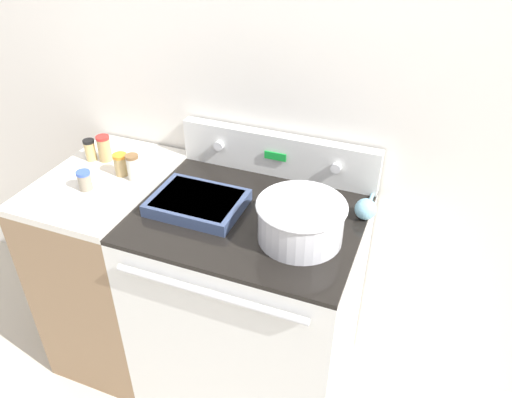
{
  "coord_description": "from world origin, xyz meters",
  "views": [
    {
      "loc": [
        0.57,
        -1.03,
        1.98
      ],
      "look_at": [
        0.02,
        0.35,
        0.99
      ],
      "focal_mm": 35.0,
      "sensor_mm": 36.0,
      "label": 1
    }
  ],
  "objects_px": {
    "spice_jar_red_cap": "(104,148)",
    "spice_jar_black_cap": "(90,150)",
    "spice_jar_orange_cap": "(121,164)",
    "casserole_dish": "(198,202)",
    "ladle": "(366,208)",
    "spice_jar_blue_cap": "(85,180)",
    "mixing_bowl": "(301,219)",
    "spice_jar_brown_cap": "(133,167)"
  },
  "relations": [
    {
      "from": "spice_jar_orange_cap",
      "to": "spice_jar_black_cap",
      "type": "height_order",
      "value": "spice_jar_black_cap"
    },
    {
      "from": "ladle",
      "to": "spice_jar_orange_cap",
      "type": "height_order",
      "value": "spice_jar_orange_cap"
    },
    {
      "from": "mixing_bowl",
      "to": "ladle",
      "type": "height_order",
      "value": "mixing_bowl"
    },
    {
      "from": "spice_jar_orange_cap",
      "to": "spice_jar_red_cap",
      "type": "height_order",
      "value": "spice_jar_red_cap"
    },
    {
      "from": "casserole_dish",
      "to": "spice_jar_blue_cap",
      "type": "height_order",
      "value": "spice_jar_blue_cap"
    },
    {
      "from": "spice_jar_brown_cap",
      "to": "spice_jar_orange_cap",
      "type": "relative_size",
      "value": 1.18
    },
    {
      "from": "spice_jar_blue_cap",
      "to": "spice_jar_red_cap",
      "type": "relative_size",
      "value": 0.7
    },
    {
      "from": "spice_jar_orange_cap",
      "to": "ladle",
      "type": "bearing_deg",
      "value": 5.13
    },
    {
      "from": "mixing_bowl",
      "to": "spice_jar_brown_cap",
      "type": "xyz_separation_m",
      "value": [
        -0.73,
        0.11,
        -0.01
      ]
    },
    {
      "from": "casserole_dish",
      "to": "spice_jar_black_cap",
      "type": "relative_size",
      "value": 3.57
    },
    {
      "from": "spice_jar_brown_cap",
      "to": "spice_jar_black_cap",
      "type": "xyz_separation_m",
      "value": [
        -0.26,
        0.07,
        -0.01
      ]
    },
    {
      "from": "spice_jar_orange_cap",
      "to": "spice_jar_red_cap",
      "type": "distance_m",
      "value": 0.15
    },
    {
      "from": "ladle",
      "to": "spice_jar_orange_cap",
      "type": "xyz_separation_m",
      "value": [
        -0.97,
        -0.09,
        0.02
      ]
    },
    {
      "from": "spice_jar_orange_cap",
      "to": "spice_jar_black_cap",
      "type": "relative_size",
      "value": 0.98
    },
    {
      "from": "mixing_bowl",
      "to": "spice_jar_orange_cap",
      "type": "xyz_separation_m",
      "value": [
        -0.79,
        0.12,
        -0.02
      ]
    },
    {
      "from": "spice_jar_brown_cap",
      "to": "spice_jar_blue_cap",
      "type": "relative_size",
      "value": 1.36
    },
    {
      "from": "spice_jar_orange_cap",
      "to": "spice_jar_blue_cap",
      "type": "distance_m",
      "value": 0.16
    },
    {
      "from": "casserole_dish",
      "to": "spice_jar_black_cap",
      "type": "height_order",
      "value": "spice_jar_black_cap"
    },
    {
      "from": "spice_jar_blue_cap",
      "to": "spice_jar_orange_cap",
      "type": "bearing_deg",
      "value": 65.78
    },
    {
      "from": "mixing_bowl",
      "to": "casserole_dish",
      "type": "distance_m",
      "value": 0.41
    },
    {
      "from": "spice_jar_red_cap",
      "to": "spice_jar_brown_cap",
      "type": "bearing_deg",
      "value": -23.45
    },
    {
      "from": "spice_jar_brown_cap",
      "to": "spice_jar_orange_cap",
      "type": "distance_m",
      "value": 0.07
    },
    {
      "from": "casserole_dish",
      "to": "spice_jar_blue_cap",
      "type": "xyz_separation_m",
      "value": [
        -0.45,
        -0.06,
        0.03
      ]
    },
    {
      "from": "casserole_dish",
      "to": "spice_jar_brown_cap",
      "type": "distance_m",
      "value": 0.33
    },
    {
      "from": "ladle",
      "to": "spice_jar_blue_cap",
      "type": "relative_size",
      "value": 3.53
    },
    {
      "from": "spice_jar_red_cap",
      "to": "spice_jar_black_cap",
      "type": "bearing_deg",
      "value": -162.4
    },
    {
      "from": "casserole_dish",
      "to": "spice_jar_red_cap",
      "type": "bearing_deg",
      "value": 162.77
    },
    {
      "from": "casserole_dish",
      "to": "ladle",
      "type": "bearing_deg",
      "value": 16.56
    },
    {
      "from": "casserole_dish",
      "to": "spice_jar_red_cap",
      "type": "xyz_separation_m",
      "value": [
        -0.52,
        0.16,
        0.04
      ]
    },
    {
      "from": "mixing_bowl",
      "to": "spice_jar_brown_cap",
      "type": "height_order",
      "value": "mixing_bowl"
    },
    {
      "from": "spice_jar_blue_cap",
      "to": "spice_jar_red_cap",
      "type": "distance_m",
      "value": 0.23
    },
    {
      "from": "ladle",
      "to": "spice_jar_red_cap",
      "type": "bearing_deg",
      "value": -179.29
    },
    {
      "from": "spice_jar_blue_cap",
      "to": "ladle",
      "type": "bearing_deg",
      "value": 12.71
    },
    {
      "from": "mixing_bowl",
      "to": "spice_jar_red_cap",
      "type": "relative_size",
      "value": 2.71
    },
    {
      "from": "ladle",
      "to": "spice_jar_red_cap",
      "type": "relative_size",
      "value": 2.47
    },
    {
      "from": "casserole_dish",
      "to": "mixing_bowl",
      "type": "bearing_deg",
      "value": -4.84
    },
    {
      "from": "ladle",
      "to": "spice_jar_blue_cap",
      "type": "xyz_separation_m",
      "value": [
        -1.04,
        -0.23,
        0.02
      ]
    },
    {
      "from": "spice_jar_blue_cap",
      "to": "spice_jar_black_cap",
      "type": "bearing_deg",
      "value": 121.77
    },
    {
      "from": "mixing_bowl",
      "to": "spice_jar_blue_cap",
      "type": "xyz_separation_m",
      "value": [
        -0.86,
        -0.03,
        -0.03
      ]
    },
    {
      "from": "mixing_bowl",
      "to": "casserole_dish",
      "type": "height_order",
      "value": "mixing_bowl"
    },
    {
      "from": "mixing_bowl",
      "to": "spice_jar_red_cap",
      "type": "distance_m",
      "value": 0.94
    },
    {
      "from": "mixing_bowl",
      "to": "casserole_dish",
      "type": "relative_size",
      "value": 0.91
    }
  ]
}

